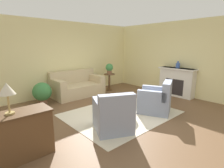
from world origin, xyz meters
TOP-DOWN VIEW (x-y plane):
  - ground_plane at (0.00, 0.00)m, footprint 16.00×16.00m
  - wall_back at (0.00, 3.01)m, footprint 9.89×0.12m
  - wall_right at (3.12, 0.00)m, footprint 0.12×10.11m
  - rug at (0.00, 0.00)m, footprint 2.95×2.31m
  - couch at (0.06, 2.45)m, footprint 1.89×0.98m
  - armchair_left at (-0.84, -0.60)m, footprint 1.07×1.11m
  - armchair_right at (0.84, -0.60)m, footprint 1.07×1.11m
  - ottoman_table at (-0.14, 0.02)m, footprint 0.87×0.87m
  - side_table at (1.53, 2.26)m, footprint 0.46×0.46m
  - fireplace at (2.87, -0.11)m, footprint 0.44×1.39m
  - dresser at (-2.77, -0.28)m, footprint 1.23×0.49m
  - vase_mantel_near at (2.86, -0.11)m, footprint 0.15×0.15m
  - potted_plant_on_side_table at (1.53, 2.26)m, footprint 0.32×0.32m
  - potted_plant_floor at (-1.33, 2.34)m, footprint 0.61×0.61m
  - table_lamp at (-2.77, -0.28)m, footprint 0.24×0.24m

SIDE VIEW (x-z plane):
  - ground_plane at x=0.00m, z-range 0.00..0.00m
  - rug at x=0.00m, z-range 0.00..0.01m
  - ottoman_table at x=-0.14m, z-range 0.07..0.55m
  - couch at x=0.06m, z-range -0.13..0.82m
  - armchair_left at x=-0.84m, z-range -0.10..0.81m
  - armchair_right at x=0.84m, z-range -0.10..0.81m
  - potted_plant_floor at x=-1.33m, z-range 0.04..0.76m
  - dresser at x=-2.77m, z-range 0.02..0.84m
  - side_table at x=1.53m, z-range 0.11..0.83m
  - fireplace at x=2.87m, z-range 0.03..1.10m
  - potted_plant_on_side_table at x=1.53m, z-range 0.74..1.18m
  - vase_mantel_near at x=2.86m, z-range 1.04..1.30m
  - table_lamp at x=-2.77m, z-range 0.96..1.47m
  - wall_back at x=0.00m, z-range 0.00..2.80m
  - wall_right at x=3.12m, z-range 0.00..2.80m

